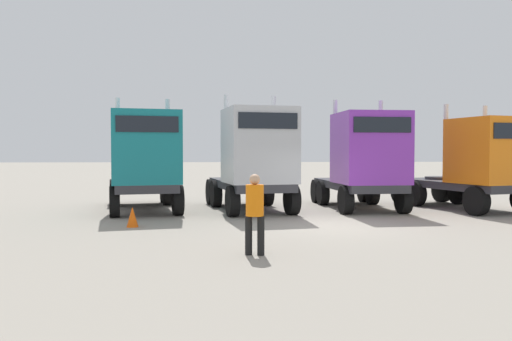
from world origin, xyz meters
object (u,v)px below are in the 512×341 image
(semi_truck_orange, at_px, (479,163))
(visitor_in_hivis, at_px, (255,208))
(semi_truck_teal, at_px, (144,160))
(semi_truck_purple, at_px, (365,159))
(semi_truck_silver, at_px, (255,158))
(traffic_cone_near, at_px, (132,217))

(semi_truck_orange, height_order, visitor_in_hivis, semi_truck_orange)
(semi_truck_teal, distance_m, semi_truck_purple, 8.45)
(semi_truck_silver, distance_m, semi_truck_purple, 4.31)
(semi_truck_silver, relative_size, visitor_in_hivis, 3.36)
(visitor_in_hivis, relative_size, traffic_cone_near, 2.90)
(semi_truck_orange, height_order, traffic_cone_near, semi_truck_orange)
(semi_truck_teal, relative_size, semi_truck_purple, 1.10)
(visitor_in_hivis, bearing_deg, semi_truck_silver, 14.45)
(semi_truck_purple, xyz_separation_m, traffic_cone_near, (-8.33, -3.71, -1.68))
(visitor_in_hivis, height_order, traffic_cone_near, visitor_in_hivis)
(semi_truck_purple, xyz_separation_m, semi_truck_orange, (4.31, -0.51, -0.13))
(semi_truck_purple, bearing_deg, semi_truck_teal, -92.46)
(semi_truck_teal, bearing_deg, semi_truck_purple, 78.92)
(semi_truck_orange, relative_size, traffic_cone_near, 10.12)
(semi_truck_orange, bearing_deg, semi_truck_teal, -106.70)
(semi_truck_purple, relative_size, visitor_in_hivis, 3.23)
(semi_truck_teal, distance_m, visitor_in_hivis, 9.06)
(semi_truck_teal, xyz_separation_m, semi_truck_orange, (12.76, -0.54, -0.11))
(semi_truck_purple, bearing_deg, semi_truck_silver, -88.96)
(semi_truck_silver, bearing_deg, semi_truck_teal, -103.70)
(semi_truck_teal, xyz_separation_m, semi_truck_purple, (8.45, -0.03, 0.02))
(semi_truck_silver, relative_size, semi_truck_purple, 1.04)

